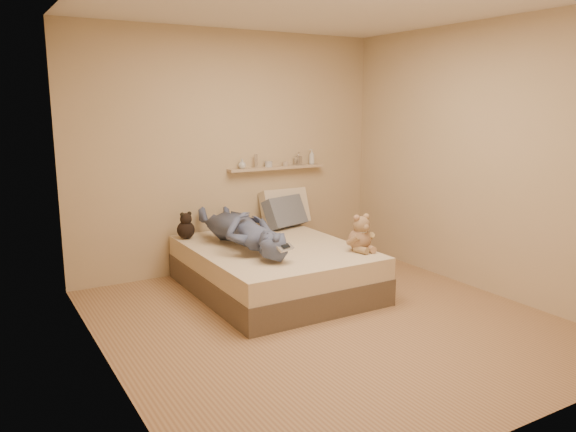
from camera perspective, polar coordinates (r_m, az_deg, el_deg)
room at (r=4.57m, az=4.13°, el=4.76°), size 3.80×3.80×3.80m
bed at (r=5.57m, az=-1.46°, el=-5.33°), size 1.50×1.90×0.45m
game_console at (r=4.86m, az=-0.30°, el=-3.21°), size 0.18×0.12×0.06m
teddy_bear at (r=5.34m, az=7.40°, el=-2.00°), size 0.30×0.28×0.36m
dark_plush at (r=5.87m, az=-10.33°, el=-1.12°), size 0.18×0.18×0.28m
pillow_cream at (r=6.46m, az=-0.35°, el=0.91°), size 0.55×0.29×0.43m
pillow_grey at (r=6.31m, az=-0.30°, el=0.38°), size 0.56×0.40×0.37m
person at (r=5.46m, az=-4.70°, el=-1.30°), size 0.58×1.51×0.36m
wall_shelf at (r=6.44m, az=-1.13°, el=4.92°), size 1.20×0.12×0.03m
shelf_bottles at (r=6.45m, az=-0.75°, el=5.64°), size 1.01×0.10×0.18m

